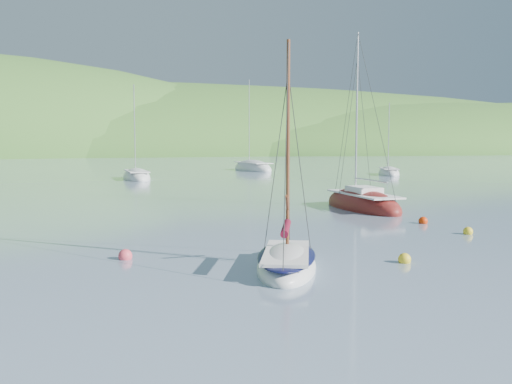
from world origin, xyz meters
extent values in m
plane|color=#768CA3|center=(0.00, 0.00, 0.00)|extent=(700.00, 700.00, 0.00)
ellipsoid|color=#326727|center=(0.00, 170.00, 0.00)|extent=(440.00, 110.00, 44.00)
ellipsoid|color=#326727|center=(90.00, 160.00, 0.00)|extent=(240.00, 100.00, 34.00)
ellipsoid|color=white|center=(0.77, 0.52, 0.09)|extent=(3.65, 5.64, 1.30)
cube|color=white|center=(0.74, 0.42, 0.56)|extent=(2.78, 4.37, 0.10)
cylinder|color=brown|center=(0.99, 1.11, 4.05)|extent=(0.12, 0.12, 7.06)
ellipsoid|color=#0C0E37|center=(0.77, 0.52, 0.46)|extent=(3.60, 5.58, 0.22)
cylinder|color=maroon|center=(0.55, -0.08, 1.47)|extent=(1.10, 2.47, 0.24)
ellipsoid|color=maroon|center=(10.31, 14.88, 0.16)|extent=(3.11, 8.09, 2.20)
cube|color=white|center=(10.31, 14.72, 0.93)|extent=(2.33, 6.31, 0.10)
cylinder|color=#BABBBF|center=(10.26, 15.84, 5.87)|extent=(0.12, 0.12, 9.96)
cube|color=white|center=(10.31, 14.72, 1.17)|extent=(1.60, 2.30, 0.42)
cylinder|color=#BABBBF|center=(10.35, 13.93, 1.84)|extent=(0.27, 3.82, 0.09)
ellipsoid|color=white|center=(-1.81, 44.71, 0.15)|extent=(3.27, 7.87, 2.10)
cube|color=white|center=(-1.80, 44.56, 0.89)|extent=(2.45, 6.13, 0.10)
cylinder|color=#BABBBF|center=(-1.88, 45.63, 5.46)|extent=(0.12, 0.12, 9.23)
ellipsoid|color=white|center=(14.40, 57.95, 0.18)|extent=(4.98, 9.85, 2.56)
cube|color=white|center=(14.43, 57.77, 1.07)|extent=(3.77, 7.67, 0.10)
cylinder|color=#BABBBF|center=(14.19, 59.06, 6.68)|extent=(0.12, 0.12, 11.29)
ellipsoid|color=white|center=(27.89, 44.75, 0.13)|extent=(4.41, 6.97, 1.79)
cube|color=white|center=(27.85, 44.63, 0.77)|extent=(3.36, 5.41, 0.10)
cylinder|color=#BABBBF|center=(28.16, 45.49, 4.67)|extent=(0.12, 0.12, 7.89)
sphere|color=yellow|center=(5.03, 0.36, 0.12)|extent=(0.45, 0.45, 0.45)
sphere|color=#E94554|center=(-4.36, 3.44, 0.12)|extent=(0.50, 0.50, 0.50)
sphere|color=red|center=(10.63, 8.44, 0.12)|extent=(0.46, 0.46, 0.46)
sphere|color=yellow|center=(10.83, 5.00, 0.12)|extent=(0.44, 0.44, 0.44)
camera|label=1|loc=(-4.95, -17.20, 4.30)|focal=40.00mm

